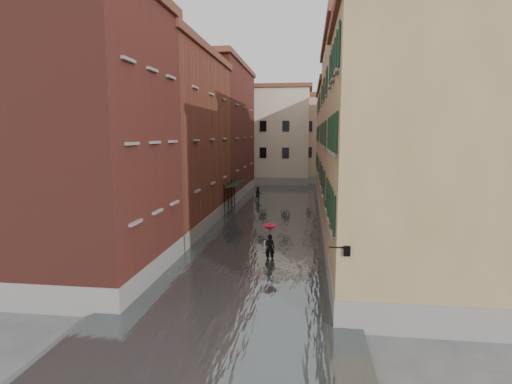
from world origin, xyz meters
The scene contains 16 objects.
ground centered at (0.00, 0.00, 0.00)m, with size 120.00×120.00×0.00m, color #515153.
floodwater centered at (0.00, 13.00, 0.10)m, with size 10.00×60.00×0.20m, color #505859.
building_left_near centered at (-7.00, -2.00, 6.50)m, with size 6.00×8.00×13.00m, color maroon.
building_left_mid centered at (-7.00, 9.00, 6.25)m, with size 6.00×14.00×12.50m, color brown.
building_left_far centered at (-7.00, 24.00, 7.00)m, with size 6.00×16.00×14.00m, color maroon.
building_right_near centered at (7.00, -2.00, 5.75)m, with size 6.00×8.00×11.50m, color #93774C.
building_right_mid centered at (7.00, 9.00, 6.50)m, with size 6.00×14.00×13.00m, color tan.
building_right_far centered at (7.00, 24.00, 5.75)m, with size 6.00×16.00×11.50m, color #93774C.
building_end_cream centered at (-3.00, 38.00, 6.50)m, with size 12.00×9.00×13.00m, color beige.
building_end_pink centered at (6.00, 40.00, 6.00)m, with size 10.00×9.00×12.00m, color tan.
awning_near centered at (-3.48, 14.58, 2.48)m, with size 1.09×3.38×2.80m.
awning_far centered at (-3.49, 16.13, 2.47)m, with size 1.09×3.06×2.80m.
wall_lantern centered at (4.33, -6.00, 3.01)m, with size 0.71×0.22×0.35m.
window_planters centered at (4.12, 0.47, 3.51)m, with size 0.59×10.18×0.84m.
pedestrian_main centered at (0.98, 1.57, 1.22)m, with size 0.85×0.85×2.06m.
pedestrian_far centered at (-2.08, 20.98, 0.78)m, with size 0.76×0.59×1.57m, color black.
Camera 1 is at (2.98, -19.50, 6.95)m, focal length 28.00 mm.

